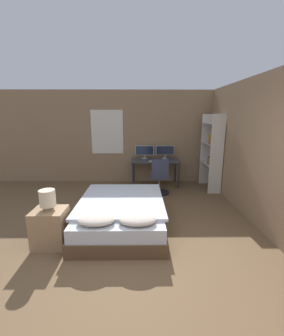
% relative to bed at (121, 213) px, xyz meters
% --- Properties ---
extents(ground_plane, '(20.00, 20.00, 0.00)m').
position_rel_bed_xyz_m(ground_plane, '(0.32, -1.43, -0.25)').
color(ground_plane, brown).
extents(wall_back, '(12.00, 0.08, 2.70)m').
position_rel_bed_xyz_m(wall_back, '(0.31, 2.93, 1.11)').
color(wall_back, '#8E7051').
rests_on(wall_back, ground_plane).
extents(wall_side_right, '(0.06, 12.00, 2.70)m').
position_rel_bed_xyz_m(wall_side_right, '(2.48, 0.07, 1.10)').
color(wall_side_right, '#8E7051').
rests_on(wall_side_right, ground_plane).
extents(bed, '(1.52, 2.06, 0.56)m').
position_rel_bed_xyz_m(bed, '(0.00, 0.00, 0.00)').
color(bed, brown).
rests_on(bed, ground_plane).
extents(nightstand, '(0.49, 0.44, 0.59)m').
position_rel_bed_xyz_m(nightstand, '(-1.05, -0.61, 0.05)').
color(nightstand, '#997551').
rests_on(nightstand, ground_plane).
extents(bedside_lamp, '(0.23, 0.23, 0.32)m').
position_rel_bed_xyz_m(bedside_lamp, '(-1.05, -0.61, 0.53)').
color(bedside_lamp, gray).
rests_on(bedside_lamp, nightstand).
extents(desk, '(1.37, 0.69, 0.74)m').
position_rel_bed_xyz_m(desk, '(0.78, 2.52, 0.41)').
color(desk, '#38383D').
rests_on(desk, ground_plane).
extents(monitor_left, '(0.54, 0.16, 0.38)m').
position_rel_bed_xyz_m(monitor_left, '(0.48, 2.76, 0.72)').
color(monitor_left, '#B7B7BC').
rests_on(monitor_left, desk).
extents(monitor_right, '(0.54, 0.16, 0.38)m').
position_rel_bed_xyz_m(monitor_right, '(1.08, 2.76, 0.72)').
color(monitor_right, '#B7B7BC').
rests_on(monitor_right, desk).
extents(keyboard, '(0.37, 0.13, 0.02)m').
position_rel_bed_xyz_m(keyboard, '(0.78, 2.28, 0.50)').
color(keyboard, '#B7B7BC').
rests_on(keyboard, desk).
extents(computer_mouse, '(0.07, 0.05, 0.04)m').
position_rel_bed_xyz_m(computer_mouse, '(1.06, 2.28, 0.51)').
color(computer_mouse, '#B7B7BC').
rests_on(computer_mouse, desk).
extents(office_chair, '(0.52, 0.52, 0.94)m').
position_rel_bed_xyz_m(office_chair, '(0.84, 1.73, 0.14)').
color(office_chair, black).
rests_on(office_chair, ground_plane).
extents(bookshelf, '(0.33, 0.93, 2.02)m').
position_rel_bed_xyz_m(bookshelf, '(2.27, 2.09, 0.86)').
color(bookshelf, beige).
rests_on(bookshelf, ground_plane).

